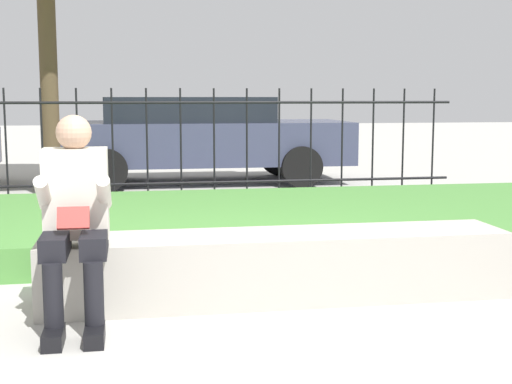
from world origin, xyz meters
TOP-DOWN VIEW (x-y plane):
  - ground_plane at (0.00, 0.00)m, footprint 60.00×60.00m
  - stone_bench at (0.14, 0.00)m, footprint 3.11×0.56m
  - person_seated_reader at (-1.15, -0.31)m, footprint 0.42×0.73m
  - grass_berm at (0.00, 2.22)m, footprint 8.58×3.05m
  - iron_fence at (-0.00, 4.20)m, footprint 6.58×0.03m
  - car_parked_center at (0.23, 6.59)m, footprint 4.62×1.93m

SIDE VIEW (x-z plane):
  - ground_plane at x=0.00m, z-range 0.00..0.00m
  - grass_berm at x=0.00m, z-range 0.00..0.26m
  - stone_bench at x=0.14m, z-range -0.03..0.42m
  - person_seated_reader at x=-1.15m, z-range 0.06..1.31m
  - car_parked_center at x=0.23m, z-range 0.06..1.40m
  - iron_fence at x=0.00m, z-range 0.03..1.49m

